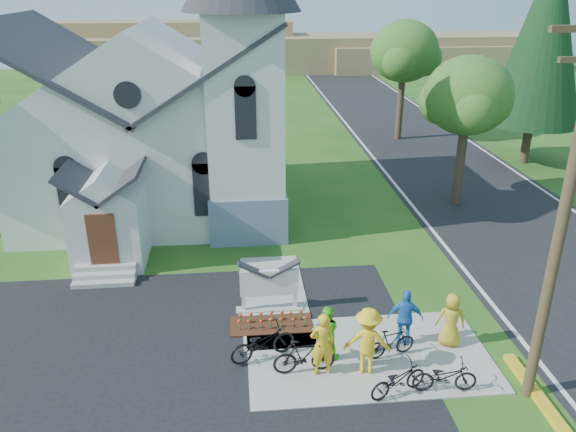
{
  "coord_description": "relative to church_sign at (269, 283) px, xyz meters",
  "views": [
    {
      "loc": [
        -2.12,
        -12.66,
        10.11
      ],
      "look_at": [
        -0.41,
        5.0,
        2.61
      ],
      "focal_mm": 35.0,
      "sensor_mm": 36.0,
      "label": 1
    }
  ],
  "objects": [
    {
      "name": "ground",
      "position": [
        1.2,
        -3.2,
        -1.03
      ],
      "size": [
        120.0,
        120.0,
        0.0
      ],
      "primitive_type": "plane",
      "color": "#245618",
      "rests_on": "ground"
    },
    {
      "name": "road",
      "position": [
        11.2,
        11.8,
        -1.02
      ],
      "size": [
        8.0,
        90.0,
        0.02
      ],
      "primitive_type": "cube",
      "color": "black",
      "rests_on": "ground"
    },
    {
      "name": "sidewalk",
      "position": [
        2.7,
        -2.7,
        -1.0
      ],
      "size": [
        7.0,
        4.0,
        0.05
      ],
      "primitive_type": "cube",
      "color": "gray",
      "rests_on": "ground"
    },
    {
      "name": "church",
      "position": [
        -4.28,
        9.28,
        4.22
      ],
      "size": [
        12.35,
        12.0,
        13.0
      ],
      "color": "silver",
      "rests_on": "ground"
    },
    {
      "name": "church_sign",
      "position": [
        0.0,
        0.0,
        0.0
      ],
      "size": [
        2.2,
        0.4,
        1.7
      ],
      "color": "gray",
      "rests_on": "ground"
    },
    {
      "name": "flower_bed",
      "position": [
        0.0,
        -0.9,
        -0.99
      ],
      "size": [
        2.6,
        1.1,
        0.07
      ],
      "primitive_type": "cube",
      "color": "#3A1D0F",
      "rests_on": "ground"
    },
    {
      "name": "utility_pole",
      "position": [
        6.56,
        -4.7,
        4.38
      ],
      "size": [
        3.45,
        0.28,
        10.0
      ],
      "color": "#403120",
      "rests_on": "ground"
    },
    {
      "name": "tree_road_near",
      "position": [
        9.7,
        8.8,
        4.18
      ],
      "size": [
        4.0,
        4.0,
        7.05
      ],
      "color": "#382C1E",
      "rests_on": "ground"
    },
    {
      "name": "tree_road_mid",
      "position": [
        10.2,
        20.8,
        4.75
      ],
      "size": [
        4.4,
        4.4,
        7.8
      ],
      "color": "#382C1E",
      "rests_on": "ground"
    },
    {
      "name": "conifer",
      "position": [
        16.2,
        14.8,
        6.36
      ],
      "size": [
        5.2,
        5.2,
        12.4
      ],
      "color": "#382C1E",
      "rests_on": "ground"
    },
    {
      "name": "distant_hills",
      "position": [
        4.56,
        53.13,
        1.15
      ],
      "size": [
        61.0,
        10.0,
        5.6
      ],
      "color": "olive",
      "rests_on": "ground"
    },
    {
      "name": "cyclist_0",
      "position": [
        1.22,
        -3.37,
        -0.03
      ],
      "size": [
        0.75,
        0.54,
        1.9
      ],
      "primitive_type": "imported",
      "rotation": [
        0.0,
        0.0,
        3.28
      ],
      "color": "gold",
      "rests_on": "sidewalk"
    },
    {
      "name": "bike_0",
      "position": [
        -0.36,
        -2.55,
        -0.46
      ],
      "size": [
        2.08,
        1.33,
        1.03
      ],
      "primitive_type": "imported",
      "rotation": [
        0.0,
        0.0,
        1.93
      ],
      "color": "black",
      "rests_on": "sidewalk"
    },
    {
      "name": "cyclist_1",
      "position": [
        1.44,
        -2.67,
        -0.15
      ],
      "size": [
        0.88,
        0.73,
        1.65
      ],
      "primitive_type": "imported",
      "rotation": [
        0.0,
        0.0,
        3.01
      ],
      "color": "#53E32A",
      "rests_on": "sidewalk"
    },
    {
      "name": "bike_1",
      "position": [
        0.74,
        -3.29,
        -0.45
      ],
      "size": [
        1.78,
        0.62,
        1.05
      ],
      "primitive_type": "imported",
      "rotation": [
        0.0,
        0.0,
        1.65
      ],
      "color": "black",
      "rests_on": "sidewalk"
    },
    {
      "name": "cyclist_2",
      "position": [
        3.87,
        -2.25,
        -0.08
      ],
      "size": [
        1.12,
        0.67,
        1.78
      ],
      "primitive_type": "imported",
      "rotation": [
        0.0,
        0.0,
        2.9
      ],
      "color": "blue",
      "rests_on": "sidewalk"
    },
    {
      "name": "bike_2",
      "position": [
        3.08,
        -4.4,
        -0.53
      ],
      "size": [
        1.8,
        1.17,
        0.9
      ],
      "primitive_type": "imported",
      "rotation": [
        0.0,
        0.0,
        1.94
      ],
      "color": "black",
      "rests_on": "sidewalk"
    },
    {
      "name": "cyclist_3",
      "position": [
        2.46,
        -3.4,
        0.01
      ],
      "size": [
        1.4,
        0.99,
        1.98
      ],
      "primitive_type": "imported",
      "rotation": [
        0.0,
        0.0,
        2.93
      ],
      "color": "yellow",
      "rests_on": "sidewalk"
    },
    {
      "name": "bike_3",
      "position": [
        3.32,
        -2.81,
        -0.52
      ],
      "size": [
        1.56,
        0.77,
        0.9
      ],
      "primitive_type": "imported",
      "rotation": [
        0.0,
        0.0,
        1.81
      ],
      "color": "black",
      "rests_on": "sidewalk"
    },
    {
      "name": "cyclist_4",
      "position": [
        5.19,
        -2.43,
        -0.13
      ],
      "size": [
        0.94,
        0.74,
        1.7
      ],
      "primitive_type": "imported",
      "rotation": [
        0.0,
        0.0,
        2.88
      ],
      "color": "#B29B21",
      "rests_on": "sidewalk"
    },
    {
      "name": "bike_4",
      "position": [
        4.33,
        -4.4,
        -0.53
      ],
      "size": [
        1.75,
        0.72,
        0.9
      ],
      "primitive_type": "imported",
      "rotation": [
        0.0,
        0.0,
        1.5
      ],
      "color": "black",
      "rests_on": "sidewalk"
    }
  ]
}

